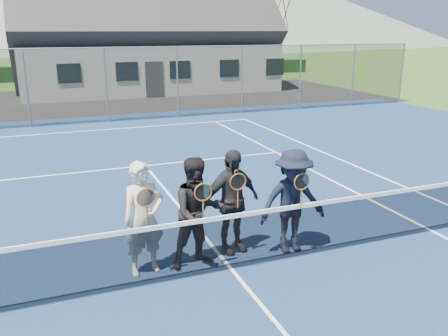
{
  "coord_description": "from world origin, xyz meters",
  "views": [
    {
      "loc": [
        -2.58,
        -6.29,
        3.71
      ],
      "look_at": [
        0.46,
        1.5,
        1.25
      ],
      "focal_mm": 38.0,
      "sensor_mm": 36.0,
      "label": 1
    }
  ],
  "objects_px": {
    "tennis_net": "(231,240)",
    "player_b": "(198,213)",
    "player_a": "(144,218)",
    "player_d": "(293,201)",
    "player_c": "(232,201)",
    "clubhouse": "(145,24)"
  },
  "relations": [
    {
      "from": "tennis_net",
      "to": "player_b",
      "type": "height_order",
      "value": "player_b"
    },
    {
      "from": "player_a",
      "to": "player_d",
      "type": "height_order",
      "value": "same"
    },
    {
      "from": "player_b",
      "to": "player_d",
      "type": "relative_size",
      "value": 1.0
    },
    {
      "from": "player_a",
      "to": "player_b",
      "type": "relative_size",
      "value": 1.0
    },
    {
      "from": "player_c",
      "to": "player_d",
      "type": "bearing_deg",
      "value": -21.25
    },
    {
      "from": "clubhouse",
      "to": "player_b",
      "type": "bearing_deg",
      "value": -100.61
    },
    {
      "from": "tennis_net",
      "to": "player_d",
      "type": "relative_size",
      "value": 6.49
    },
    {
      "from": "clubhouse",
      "to": "player_d",
      "type": "distance_m",
      "value": 24.09
    },
    {
      "from": "clubhouse",
      "to": "player_d",
      "type": "bearing_deg",
      "value": -96.69
    },
    {
      "from": "tennis_net",
      "to": "player_b",
      "type": "bearing_deg",
      "value": 140.01
    },
    {
      "from": "player_c",
      "to": "tennis_net",
      "type": "bearing_deg",
      "value": -112.13
    },
    {
      "from": "player_a",
      "to": "player_d",
      "type": "xyz_separation_m",
      "value": [
        2.5,
        -0.16,
        -0.0
      ]
    },
    {
      "from": "player_b",
      "to": "player_c",
      "type": "height_order",
      "value": "same"
    },
    {
      "from": "player_a",
      "to": "player_c",
      "type": "xyz_separation_m",
      "value": [
        1.54,
        0.21,
        -0.0
      ]
    },
    {
      "from": "tennis_net",
      "to": "player_c",
      "type": "height_order",
      "value": "player_c"
    },
    {
      "from": "player_a",
      "to": "player_b",
      "type": "bearing_deg",
      "value": -4.69
    },
    {
      "from": "player_a",
      "to": "player_c",
      "type": "height_order",
      "value": "same"
    },
    {
      "from": "player_d",
      "to": "tennis_net",
      "type": "bearing_deg",
      "value": -167.76
    },
    {
      "from": "player_c",
      "to": "player_b",
      "type": "bearing_deg",
      "value": -158.02
    },
    {
      "from": "tennis_net",
      "to": "clubhouse",
      "type": "height_order",
      "value": "clubhouse"
    },
    {
      "from": "tennis_net",
      "to": "clubhouse",
      "type": "distance_m",
      "value": 24.57
    },
    {
      "from": "player_b",
      "to": "player_d",
      "type": "xyz_separation_m",
      "value": [
        1.65,
        -0.1,
        -0.0
      ]
    }
  ]
}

